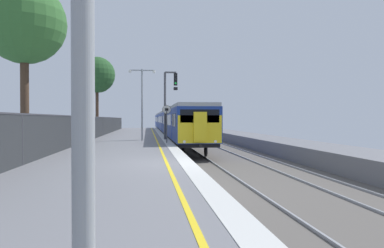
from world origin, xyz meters
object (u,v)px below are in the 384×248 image
Objects in this scene: commuter_train_at_platform at (170,122)px; background_tree_left at (24,25)px; background_tree_centre at (97,76)px; platform_lamp_mid at (142,98)px; signal_gantry at (168,97)px; speed_limit_sign at (167,119)px.

background_tree_left reaches higher than commuter_train_at_platform.
platform_lamp_mid is at bearing -72.08° from background_tree_centre.
signal_gantry is 2.11× the size of speed_limit_sign.
speed_limit_sign is at bearing -70.21° from background_tree_centre.
signal_gantry reaches higher than platform_lamp_mid.
background_tree_centre is (-5.59, 17.30, 3.60)m from platform_lamp_mid.
commuter_train_at_platform is 6.48× the size of background_tree_centre.
background_tree_left is (-7.79, -4.66, 4.94)m from speed_limit_sign.
commuter_train_at_platform is at bearing 72.76° from background_tree_left.
speed_limit_sign is (-1.85, -26.38, 0.39)m from commuter_train_at_platform.
platform_lamp_mid is (-1.70, 2.99, 1.57)m from speed_limit_sign.
background_tree_centre is at bearing 115.65° from signal_gantry.
speed_limit_sign is 3.78m from platform_lamp_mid.
background_tree_centre is (-7.30, 20.29, 5.16)m from speed_limit_sign.
speed_limit_sign is 0.28× the size of background_tree_centre.
background_tree_left is at bearing -107.24° from commuter_train_at_platform.
background_tree_centre is at bearing 107.92° from platform_lamp_mid.
background_tree_centre reaches higher than signal_gantry.
platform_lamp_mid is (-2.06, -1.35, -0.16)m from signal_gantry.
background_tree_left is at bearing -91.12° from background_tree_centre.
platform_lamp_mid is 10.33m from background_tree_left.
commuter_train_at_platform is 10.94× the size of platform_lamp_mid.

